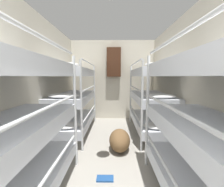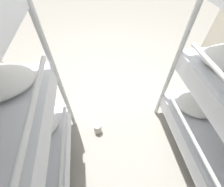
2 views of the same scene
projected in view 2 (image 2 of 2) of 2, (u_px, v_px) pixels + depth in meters
The scene contains 2 objects.
ground_plane at pixel (110, 87), 2.38m from camera, with size 20.00×20.00×0.00m, color gray.
tin_can at pixel (98, 128), 1.82m from camera, with size 0.09×0.09×0.16m.
Camera 2 is at (0.22, 1.62, 1.74)m, focal length 24.00 mm.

